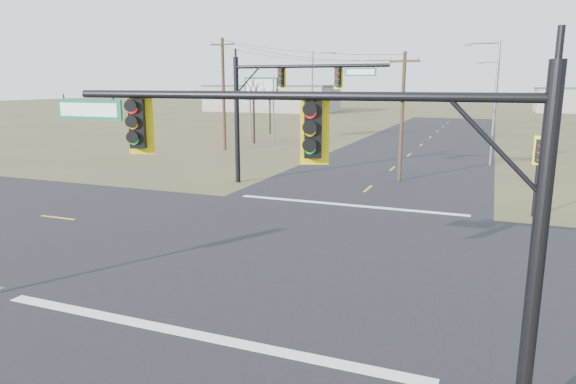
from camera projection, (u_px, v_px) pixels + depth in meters
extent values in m
plane|color=brown|center=(297.00, 248.00, 19.71)|extent=(320.00, 320.00, 0.00)
cube|color=black|center=(297.00, 248.00, 19.71)|extent=(160.00, 14.00, 0.02)
cube|color=black|center=(297.00, 248.00, 19.71)|extent=(14.00, 160.00, 0.02)
cube|color=silver|center=(192.00, 334.00, 12.89)|extent=(12.00, 0.40, 0.01)
cube|color=silver|center=(348.00, 205.00, 26.52)|extent=(12.00, 0.40, 0.01)
cylinder|color=black|center=(537.00, 261.00, 8.60)|extent=(0.26, 0.26, 6.57)
cylinder|color=black|center=(279.00, 96.00, 9.74)|extent=(9.39, 0.17, 0.17)
cube|color=#0D5B37|center=(89.00, 110.00, 11.48)|extent=(1.80, 0.05, 0.45)
cylinder|color=black|center=(237.00, 121.00, 32.06)|extent=(0.31, 0.31, 7.77)
cylinder|color=black|center=(308.00, 66.00, 29.67)|extent=(9.43, 0.20, 0.20)
cube|color=#0D5B37|center=(360.00, 72.00, 28.63)|extent=(1.80, 0.05, 0.45)
cylinder|color=black|center=(537.00, 178.00, 24.00)|extent=(0.16, 0.16, 3.68)
cylinder|color=#4A341F|center=(402.00, 118.00, 32.42)|extent=(0.23, 0.23, 8.13)
cube|color=#4A341F|center=(405.00, 61.00, 31.70)|extent=(1.96, 0.60, 0.12)
cylinder|color=#4A341F|center=(224.00, 95.00, 47.48)|extent=(0.30, 0.30, 10.24)
cube|color=#4A341F|center=(222.00, 44.00, 46.54)|extent=(2.51, 0.23, 0.12)
cylinder|color=slate|center=(250.00, 110.00, 55.14)|extent=(0.18, 0.18, 6.80)
cylinder|color=slate|center=(273.00, 110.00, 54.16)|extent=(0.18, 0.18, 6.80)
cube|color=#0D5B37|center=(261.00, 88.00, 54.18)|extent=(3.50, 1.11, 2.27)
cylinder|color=slate|center=(495.00, 105.00, 38.26)|extent=(0.19, 0.19, 9.28)
cylinder|color=slate|center=(484.00, 43.00, 37.74)|extent=(2.23, 0.11, 0.11)
cube|color=slate|center=(468.00, 45.00, 38.16)|extent=(0.51, 0.23, 0.17)
cylinder|color=slate|center=(496.00, 98.00, 61.53)|extent=(0.18, 0.18, 8.83)
cylinder|color=slate|center=(490.00, 62.00, 61.04)|extent=(2.12, 0.11, 0.11)
cube|color=slate|center=(480.00, 63.00, 61.44)|extent=(0.50, 0.25, 0.16)
cylinder|color=slate|center=(312.00, 96.00, 57.19)|extent=(0.19, 0.19, 9.71)
cylinder|color=slate|center=(323.00, 52.00, 55.81)|extent=(2.33, 0.12, 0.12)
cube|color=slate|center=(333.00, 53.00, 55.41)|extent=(0.59, 0.43, 0.17)
cylinder|color=black|center=(254.00, 122.00, 53.45)|extent=(0.22, 0.22, 4.56)
cylinder|color=black|center=(270.00, 116.00, 63.47)|extent=(0.21, 0.21, 4.46)
cube|color=#9F998D|center=(272.00, 99.00, 115.40)|extent=(28.00, 14.00, 5.50)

